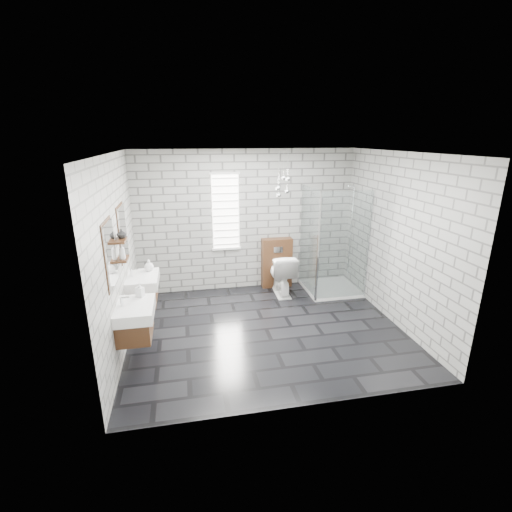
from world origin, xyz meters
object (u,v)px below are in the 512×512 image
object	(u,v)px
vanity_left	(132,312)
cistern_panel	(277,263)
vanity_right	(140,282)
toilet	(281,274)
shower_enclosure	(329,268)

from	to	relation	value
vanity_left	cistern_panel	bearing A→B (deg)	42.00
vanity_left	vanity_right	size ratio (longest dim) A/B	1.00
vanity_right	toilet	xyz separation A→B (m)	(2.50, 0.81, -0.35)
cistern_panel	toilet	bearing A→B (deg)	-90.00
vanity_right	toilet	size ratio (longest dim) A/B	1.95
cistern_panel	toilet	size ratio (longest dim) A/B	1.24
toilet	vanity_right	bearing A→B (deg)	19.75
vanity_right	vanity_left	bearing A→B (deg)	-90.00
vanity_right	shower_enclosure	size ratio (longest dim) A/B	0.77
cistern_panel	vanity_left	bearing A→B (deg)	-138.00
shower_enclosure	toilet	distance (m)	0.93
vanity_left	vanity_right	world-z (taller)	same
vanity_left	shower_enclosure	bearing A→B (deg)	26.95
vanity_left	cistern_panel	distance (m)	3.37
vanity_left	toilet	size ratio (longest dim) A/B	1.95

